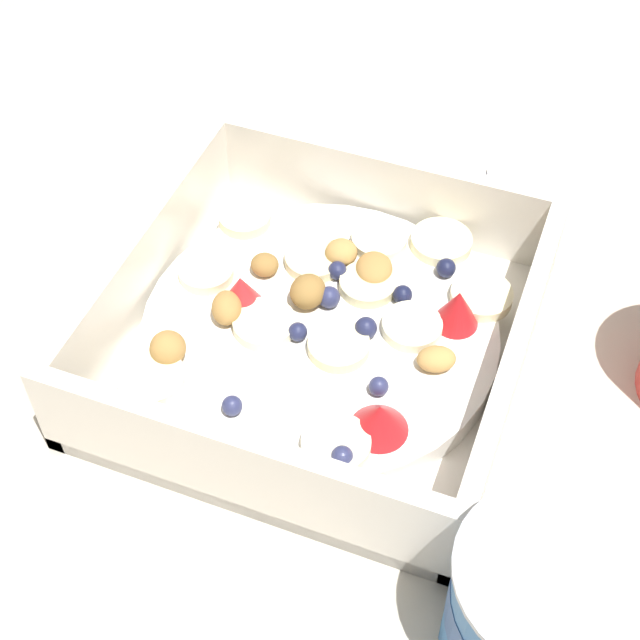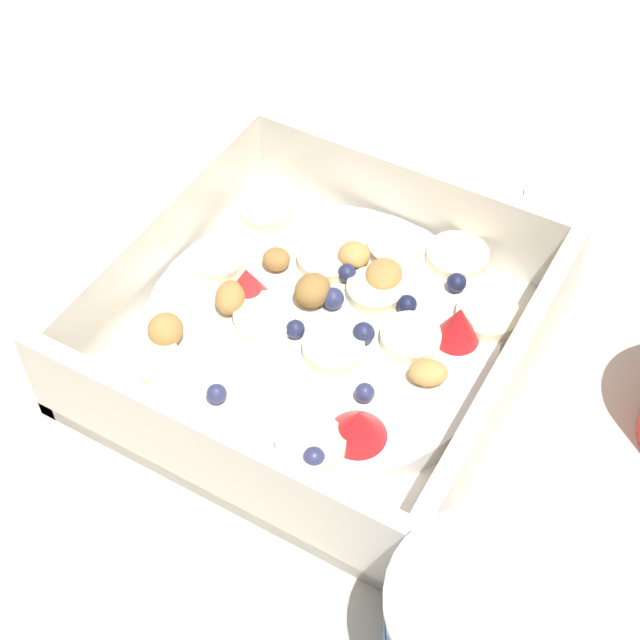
{
  "view_description": "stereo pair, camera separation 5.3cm",
  "coord_description": "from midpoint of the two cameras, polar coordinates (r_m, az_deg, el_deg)",
  "views": [
    {
      "loc": [
        0.31,
        0.11,
        0.43
      ],
      "look_at": [
        -0.01,
        -0.02,
        0.03
      ],
      "focal_mm": 52.51,
      "sensor_mm": 36.0,
      "label": 1
    },
    {
      "loc": [
        0.29,
        0.15,
        0.43
      ],
      "look_at": [
        -0.01,
        -0.02,
        0.03
      ],
      "focal_mm": 52.51,
      "sensor_mm": 36.0,
      "label": 2
    }
  ],
  "objects": [
    {
      "name": "spoon",
      "position": [
        0.67,
        14.84,
        7.61
      ],
      "size": [
        0.07,
        0.17,
        0.01
      ],
      "color": "silver",
      "rests_on": "ground"
    },
    {
      "name": "ground_plane",
      "position": [
        0.54,
        3.59,
        -3.83
      ],
      "size": [
        2.4,
        2.4,
        0.0
      ],
      "primitive_type": "plane",
      "color": "beige"
    },
    {
      "name": "fruit_bowl",
      "position": [
        0.54,
        2.91,
        -0.82
      ],
      "size": [
        0.23,
        0.23,
        0.06
      ],
      "color": "white",
      "rests_on": "ground"
    }
  ]
}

